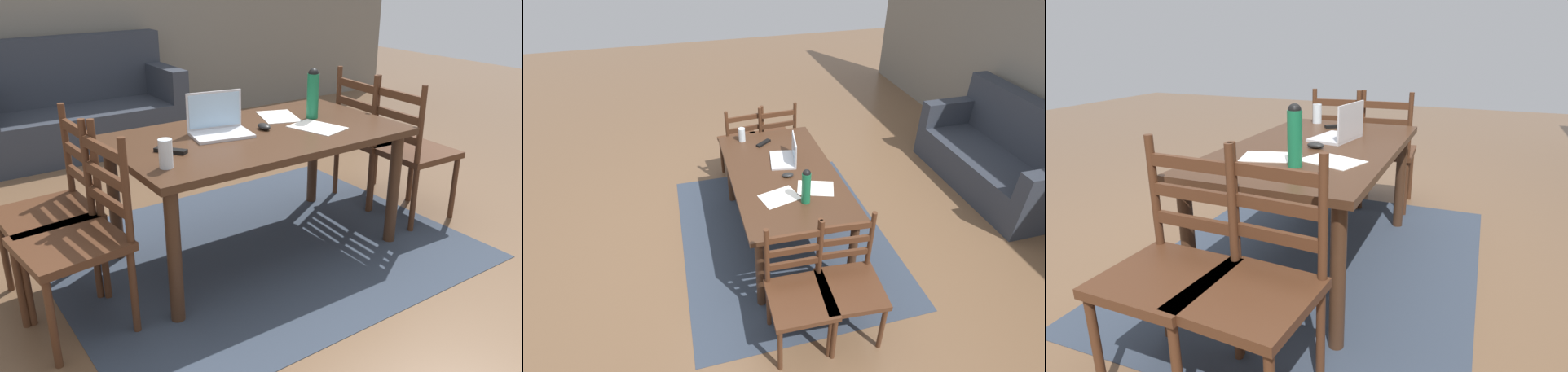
% 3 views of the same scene
% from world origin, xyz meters
% --- Properties ---
extents(ground_plane, '(14.00, 14.00, 0.00)m').
position_xyz_m(ground_plane, '(0.00, 0.00, 0.00)').
color(ground_plane, brown).
extents(area_rug, '(2.36, 1.91, 0.01)m').
position_xyz_m(area_rug, '(0.00, 0.00, 0.00)').
color(area_rug, '#333D4C').
rests_on(area_rug, ground).
extents(dining_table, '(1.62, 0.92, 0.73)m').
position_xyz_m(dining_table, '(0.00, 0.00, 0.64)').
color(dining_table, '#422819').
rests_on(dining_table, ground).
extents(chair_right_near, '(0.45, 0.45, 0.95)m').
position_xyz_m(chair_right_near, '(1.10, -0.18, 0.46)').
color(chair_right_near, '#4C2B19').
rests_on(chair_right_near, ground).
extents(chair_left_far, '(0.46, 0.46, 0.95)m').
position_xyz_m(chair_left_far, '(-1.10, 0.19, 0.46)').
color(chair_left_far, '#4C2B19').
rests_on(chair_left_far, ground).
extents(chair_left_near, '(0.49, 0.49, 0.95)m').
position_xyz_m(chair_left_near, '(-1.10, -0.18, 0.46)').
color(chair_left_near, '#4C2B19').
rests_on(chair_left_near, ground).
extents(chair_right_far, '(0.47, 0.47, 0.95)m').
position_xyz_m(chair_right_far, '(1.10, 0.19, 0.46)').
color(chair_right_far, '#4C2B19').
rests_on(chair_right_far, ground).
extents(laptop, '(0.35, 0.27, 0.23)m').
position_xyz_m(laptop, '(-0.20, 0.10, 0.79)').
color(laptop, silver).
rests_on(laptop, dining_table).
extents(water_bottle, '(0.07, 0.07, 0.30)m').
position_xyz_m(water_bottle, '(0.44, 0.06, 0.89)').
color(water_bottle, '#197247').
rests_on(water_bottle, dining_table).
extents(drinking_glass, '(0.07, 0.07, 0.14)m').
position_xyz_m(drinking_glass, '(-0.68, -0.24, 0.80)').
color(drinking_glass, silver).
rests_on(drinking_glass, dining_table).
extents(computer_mouse, '(0.06, 0.10, 0.03)m').
position_xyz_m(computer_mouse, '(0.06, 0.02, 0.75)').
color(computer_mouse, black).
rests_on(computer_mouse, dining_table).
extents(tv_remote, '(0.14, 0.16, 0.02)m').
position_xyz_m(tv_remote, '(-0.56, -0.05, 0.74)').
color(tv_remote, black).
rests_on(tv_remote, dining_table).
extents(paper_stack_left, '(0.28, 0.34, 0.00)m').
position_xyz_m(paper_stack_left, '(0.33, -0.12, 0.73)').
color(paper_stack_left, white).
rests_on(paper_stack_left, dining_table).
extents(paper_stack_right, '(0.30, 0.35, 0.00)m').
position_xyz_m(paper_stack_right, '(0.29, 0.20, 0.73)').
color(paper_stack_right, white).
rests_on(paper_stack_right, dining_table).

